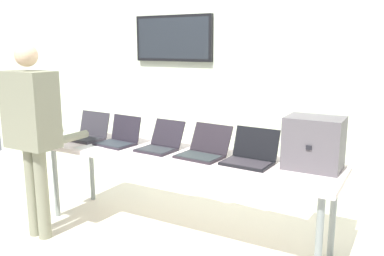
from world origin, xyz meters
The scene contains 11 objects.
ground centered at (0.00, 0.00, -0.02)m, with size 8.00×8.00×0.04m, color beige.
back_wall centered at (-0.02, 1.13, 1.38)m, with size 8.00×0.11×2.73m.
workbench centered at (0.00, 0.00, 0.69)m, with size 2.71×0.70×0.74m.
equipment_box centered at (1.10, 0.15, 0.94)m, with size 0.42×0.32×0.39m.
laptop_station_0 centered at (-1.08, 0.04, 0.80)m, with size 0.39×0.34×0.26m.
laptop_station_1 centered at (-0.67, 0.02, 0.80)m, with size 0.37×0.34×0.26m.
laptop_station_2 centered at (-0.21, 0.04, 0.80)m, with size 0.34×0.38×0.25m.
laptop_station_3 centered at (0.22, 0.04, 0.80)m, with size 0.40×0.40×0.25m.
laptop_station_4 centered at (0.63, 0.05, 0.80)m, with size 0.39×0.36×0.26m.
person centered at (-1.05, -0.62, 1.01)m, with size 0.44×0.59×1.67m.
paper_sheet centered at (-0.81, -0.17, 0.74)m, with size 0.28×0.34×0.00m.
Camera 1 is at (1.73, -2.84, 1.65)m, focal length 37.49 mm.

